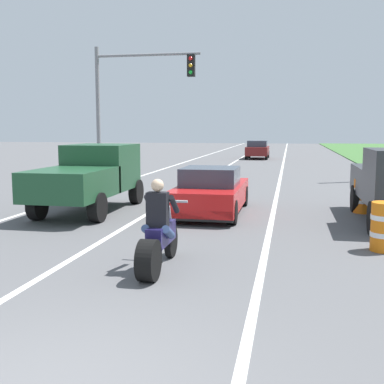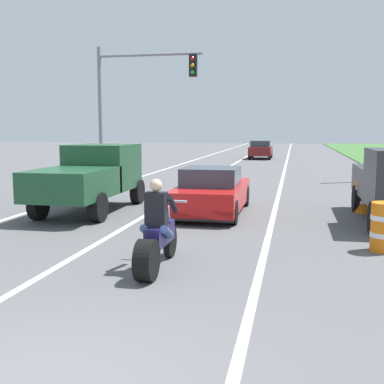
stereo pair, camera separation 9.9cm
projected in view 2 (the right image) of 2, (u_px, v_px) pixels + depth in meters
name	position (u px, v px, depth m)	size (l,w,h in m)	color
lane_stripe_left_solid	(138.00, 178.00, 24.93)	(0.14, 120.00, 0.01)	white
lane_stripe_right_solid	(282.00, 181.00, 23.47)	(0.14, 120.00, 0.01)	white
lane_stripe_centre_dashed	(208.00, 179.00, 24.20)	(0.14, 120.00, 0.01)	white
motorcycle_with_rider	(156.00, 238.00, 8.52)	(0.70, 2.21, 1.62)	black
sports_car_red	(212.00, 192.00, 14.28)	(1.84, 4.30, 1.37)	red
pickup_truck_left_lane_dark_green	(91.00, 175.00, 14.66)	(2.02, 4.80, 1.98)	#1E4C2D
traffic_light_mast_near	(131.00, 93.00, 21.28)	(4.69, 0.34, 6.00)	gray
construction_barrel_mid	(365.00, 196.00, 14.40)	(0.58, 0.58, 1.00)	orange
distant_car_far_ahead	(261.00, 149.00, 40.38)	(1.80, 4.00, 1.50)	maroon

